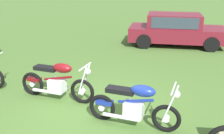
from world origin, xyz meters
TOP-DOWN VIEW (x-y plane):
  - ground_plane at (0.00, 0.00)m, footprint 120.00×120.00m
  - motorcycle_maroon at (-1.10, 0.14)m, footprint 2.08×0.73m
  - motorcycle_blue at (1.15, -0.13)m, footprint 1.99×0.71m
  - car_burgundy at (-0.01, 7.13)m, footprint 4.56×2.97m

SIDE VIEW (x-z plane):
  - ground_plane at x=0.00m, z-range 0.00..0.00m
  - motorcycle_blue at x=1.15m, z-range -0.03..0.99m
  - motorcycle_maroon at x=-1.10m, z-range -0.02..1.00m
  - car_burgundy at x=-0.01m, z-range 0.08..1.51m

